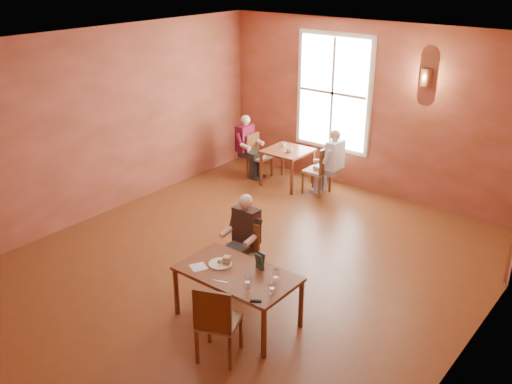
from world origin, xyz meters
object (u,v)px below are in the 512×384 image
Objects in this scene: diner_white at (319,162)px; chair_diner_maroon at (260,156)px; chair_empty at (219,320)px; chair_diner_white at (317,170)px; main_table at (238,296)px; diner_main at (238,246)px; chair_diner_main at (240,255)px; diner_maroon at (258,148)px; second_table at (287,167)px.

diner_white is 1.34m from chair_diner_maroon.
chair_empty is 4.77m from chair_diner_white.
chair_diner_white is 1.30m from chair_diner_maroon.
main_table is 0.83m from diner_main.
diner_main reaches higher than main_table.
chair_diner_white is at bearing 109.69° from main_table.
chair_diner_white is (-0.88, 3.22, 0.03)m from chair_diner_main.
chair_diner_white is at bearing 90.00° from chair_diner_maroon.
chair_diner_maroon is 0.72× the size of diner_maroon.
main_table is at bearing 128.88° from diner_main.
main_table is at bearing 35.06° from diner_maroon.
chair_empty is 0.79× the size of diner_maroon.
chair_diner_maroon is 0.16m from diner_maroon.
chair_diner_white is 0.15m from diner_white.
diner_main is 1.45m from chair_empty.
diner_main reaches higher than chair_diner_main.
chair_diner_white is at bearing 87.91° from chair_empty.
diner_main is at bearing -164.78° from chair_diner_white.
chair_diner_main is 1.48m from chair_empty.
second_table is (-1.53, 3.25, -0.23)m from diner_main.
chair_diner_white is 0.76× the size of diner_white.
chair_diner_maroon is at bearing 101.07° from chair_empty.
diner_main is 3.37m from chair_diner_white.
chair_diner_maroon reaches higher than main_table.
chair_empty is at bearing 33.57° from diner_maroon.
main_table is at bearing 90.74° from chair_empty.
chair_empty reaches higher than chair_diner_maroon.
second_table is 0.72m from diner_maroon.
diner_white is (-1.61, 4.48, 0.13)m from chair_empty.
diner_main is 1.47× the size of second_table.
chair_diner_main is at bearing -90.00° from diner_main.
diner_main reaches higher than chair_empty.
diner_maroon reaches higher than main_table.
diner_white reaches higher than chair_diner_maroon.
chair_diner_main is 0.72× the size of diner_maroon.
main_table is 1.22× the size of diner_main.
second_table reaches higher than main_table.
chair_empty reaches higher than second_table.
diner_maroon is (-0.03, 0.00, 0.16)m from chair_diner_maroon.
chair_empty is at bearing 121.02° from chair_diner_main.
chair_diner_white is at bearing 0.00° from second_table.
second_table is at bearing 94.88° from chair_empty.
second_table is at bearing -64.72° from diner_main.
chair_empty is at bearing -160.19° from diner_white.
diner_white is at bearing 0.00° from second_table.
chair_diner_main reaches higher than main_table.
diner_main reaches higher than chair_diner_white.
chair_diner_main is at bearing 127.57° from main_table.
diner_white is at bearing 90.00° from chair_diner_maroon.
diner_main is 3.93m from diner_maroon.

